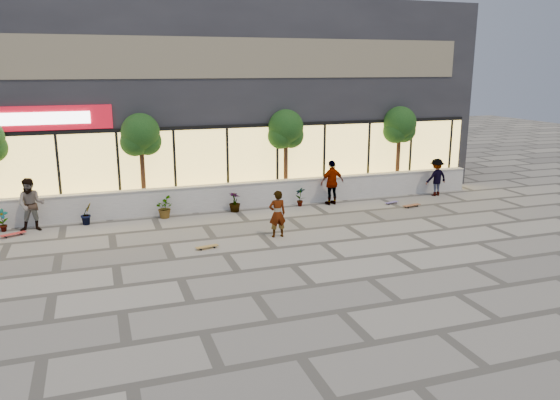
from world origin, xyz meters
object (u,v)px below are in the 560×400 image
object	(u,v)px
skater_left	(31,205)
skateboard_center	(207,247)
skater_right_far	(436,177)
skateboard_right_near	(412,205)
tree_east	(400,127)
skater_right_near	(332,183)
tree_midwest	(141,137)
skateboard_left	(13,234)
skater_center	(277,214)
tree_mideast	(286,131)
skateboard_right_far	(392,202)

from	to	relation	value
skater_left	skateboard_center	size ratio (longest dim) A/B	2.48
skater_right_far	skateboard_right_near	distance (m)	2.75
tree_east	skater_right_near	world-z (taller)	tree_east
tree_midwest	skateboard_left	size ratio (longest dim) A/B	4.68
tree_east	skater_center	world-z (taller)	tree_east
tree_midwest	tree_mideast	distance (m)	6.00
skater_left	skateboard_left	distance (m)	1.17
tree_mideast	skater_right_near	size ratio (longest dim) A/B	2.08
tree_midwest	skateboard_right_far	distance (m)	10.64
tree_midwest	skater_center	world-z (taller)	tree_midwest
tree_mideast	skateboard_right_near	xyz separation A→B (m)	(4.50, -2.91, -2.90)
tree_east	skateboard_right_far	size ratio (longest dim) A/B	5.52
tree_midwest	skateboard_right_far	world-z (taller)	tree_midwest
skater_right_near	skateboard_right_near	world-z (taller)	skater_right_near
skater_left	skateboard_right_far	world-z (taller)	skater_left
tree_east	skater_center	xyz separation A→B (m)	(-7.54, -4.94, -2.17)
skater_center	skater_left	bearing A→B (deg)	-22.84
skater_right_near	skateboard_center	xyz separation A→B (m)	(-6.14, -4.02, -0.87)
skater_right_far	skateboard_left	bearing A→B (deg)	-5.46
skater_right_far	skater_center	bearing A→B (deg)	14.76
tree_midwest	skater_right_near	xyz separation A→B (m)	(7.57, -1.40, -2.05)
tree_midwest	skateboard_right_far	xyz separation A→B (m)	(10.00, -2.15, -2.92)
skater_left	skateboard_center	bearing A→B (deg)	-30.86
skateboard_left	skateboard_right_far	distance (m)	14.60
skater_center	skater_right_near	distance (m)	5.05
skateboard_left	skateboard_right_far	world-z (taller)	skateboard_left
tree_mideast	tree_east	bearing A→B (deg)	0.00
skateboard_center	tree_midwest	bearing A→B (deg)	94.63
tree_east	skateboard_right_far	world-z (taller)	tree_east
skateboard_right_near	skateboard_right_far	bearing A→B (deg)	111.60
tree_midwest	skater_right_far	bearing A→B (deg)	-6.31
skater_center	skateboard_right_near	distance (m)	6.89
skater_right_near	skateboard_left	size ratio (longest dim) A/B	2.25
tree_midwest	skateboard_center	bearing A→B (deg)	-75.26
tree_midwest	tree_mideast	xyz separation A→B (m)	(6.00, 0.00, 0.00)
tree_midwest	skateboard_left	distance (m)	5.79
tree_mideast	skateboard_right_far	distance (m)	5.40
skater_center	skateboard_right_far	xyz separation A→B (m)	(6.04, 2.79, -0.74)
skater_center	skateboard_center	xyz separation A→B (m)	(-2.53, -0.48, -0.74)
skater_right_near	skateboard_center	distance (m)	7.39
skater_right_near	skater_right_far	size ratio (longest dim) A/B	1.12
skater_right_far	skateboard_right_far	world-z (taller)	skater_right_far
tree_east	skater_center	distance (m)	9.27
skater_center	skater_left	distance (m)	8.67
tree_midwest	skater_right_near	distance (m)	7.96
tree_east	skater_left	xyz separation A→B (m)	(-15.49, -1.48, -2.04)
tree_east	skateboard_left	size ratio (longest dim) A/B	4.68
skater_left	skater_right_near	world-z (taller)	skater_left
tree_mideast	skateboard_right_far	bearing A→B (deg)	-28.28
tree_east	skateboard_center	world-z (taller)	tree_east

